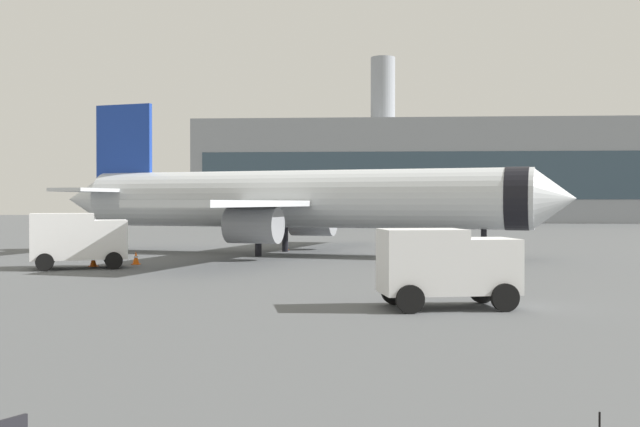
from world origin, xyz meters
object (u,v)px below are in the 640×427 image
(cargo_van, at_px, (446,264))
(service_truck, at_px, (78,238))
(safety_cone_mid, at_px, (286,246))
(airplane_at_gate, at_px, (297,200))
(safety_cone_far, at_px, (136,258))
(safety_cone_near, at_px, (93,260))

(cargo_van, bearing_deg, service_truck, 142.20)
(cargo_van, height_order, safety_cone_mid, cargo_van)
(service_truck, bearing_deg, airplane_at_gate, 47.22)
(safety_cone_far, bearing_deg, safety_cone_mid, 61.47)
(safety_cone_near, relative_size, safety_cone_far, 0.91)
(safety_cone_far, bearing_deg, safety_cone_near, -143.06)
(safety_cone_mid, xyz_separation_m, safety_cone_far, (-7.04, -12.96, 0.03))
(airplane_at_gate, relative_size, safety_cone_far, 47.37)
(service_truck, bearing_deg, safety_cone_far, 50.20)
(service_truck, xyz_separation_m, safety_cone_near, (0.34, 1.26, -1.27))
(cargo_van, bearing_deg, safety_cone_near, 139.18)
(service_truck, distance_m, safety_cone_mid, 18.24)
(airplane_at_gate, relative_size, safety_cone_mid, 51.10)
(airplane_at_gate, xyz_separation_m, safety_cone_near, (-10.13, -10.05, -3.32))
(safety_cone_near, height_order, safety_cone_far, safety_cone_far)
(service_truck, distance_m, cargo_van, 22.39)
(service_truck, height_order, safety_cone_far, service_truck)
(airplane_at_gate, distance_m, safety_cone_mid, 5.58)
(safety_cone_far, bearing_deg, service_truck, -129.80)
(cargo_van, xyz_separation_m, safety_cone_mid, (-8.41, 29.37, -1.11))
(cargo_van, distance_m, safety_cone_far, 22.57)
(service_truck, height_order, safety_cone_near, service_truck)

